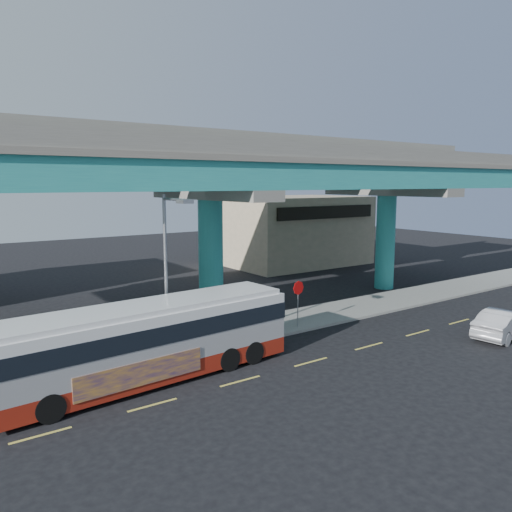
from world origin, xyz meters
TOP-DOWN VIEW (x-y plane):
  - ground at (0.00, 0.00)m, footprint 120.00×120.00m
  - sidewalk at (0.00, 5.50)m, footprint 70.00×4.00m
  - lane_markings at (-0.00, -0.30)m, footprint 58.00×0.12m
  - viaduct at (-0.00, 9.11)m, footprint 52.00×12.40m
  - building_beige at (18.00, 22.98)m, footprint 14.00×10.23m
  - transit_bus at (-7.06, 2.02)m, footprint 13.19×3.70m
  - sedan at (11.15, -3.51)m, footprint 2.84×5.19m
  - street_lamp at (-5.32, 3.44)m, footprint 0.50×2.51m
  - stop_sign at (2.95, 4.18)m, footprint 0.81×0.11m

SIDE VIEW (x-z plane):
  - ground at x=0.00m, z-range 0.00..0.00m
  - lane_markings at x=0.00m, z-range 0.00..0.01m
  - sidewalk at x=0.00m, z-range 0.00..0.15m
  - sedan at x=11.15m, z-range 0.00..1.58m
  - transit_bus at x=-7.06m, z-range 0.16..3.51m
  - stop_sign at x=2.95m, z-range 0.76..3.45m
  - building_beige at x=18.00m, z-range 0.01..7.01m
  - street_lamp at x=-5.32m, z-range 1.31..9.01m
  - viaduct at x=0.00m, z-range 3.29..14.99m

